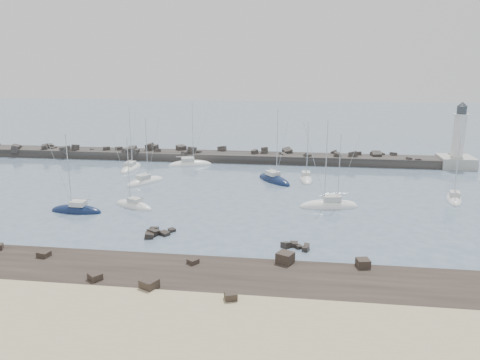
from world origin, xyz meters
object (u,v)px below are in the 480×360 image
(sailboat_2, at_px, (76,211))
(sailboat_3, at_px, (145,182))
(sailboat_5, at_px, (134,206))
(sailboat_4, at_px, (190,165))
(sailboat_1, at_px, (131,169))
(sailboat_7, at_px, (333,206))
(lighthouse, at_px, (457,153))
(sailboat_10, at_px, (454,200))
(sailboat_8, at_px, (274,180))
(sailboat_9, at_px, (329,206))
(sailboat_6, at_px, (306,179))

(sailboat_2, distance_m, sailboat_3, 18.62)
(sailboat_5, bearing_deg, sailboat_4, 86.64)
(sailboat_1, height_order, sailboat_4, sailboat_4)
(sailboat_7, bearing_deg, lighthouse, 49.14)
(sailboat_1, relative_size, sailboat_2, 1.08)
(sailboat_4, xyz_separation_m, sailboat_10, (49.08, -19.95, 0.00))
(sailboat_10, bearing_deg, lighthouse, 73.11)
(sailboat_8, height_order, sailboat_9, sailboat_8)
(sailboat_2, xyz_separation_m, sailboat_7, (38.78, 7.84, -0.01))
(lighthouse, height_order, sailboat_7, lighthouse)
(sailboat_2, distance_m, sailboat_8, 36.31)
(lighthouse, distance_m, sailboat_9, 43.15)
(sailboat_7, relative_size, sailboat_8, 0.84)
(lighthouse, xyz_separation_m, sailboat_6, (-31.88, -15.70, -2.95))
(sailboat_6, relative_size, sailboat_7, 0.99)
(sailboat_10, bearing_deg, sailboat_8, 164.04)
(sailboat_6, distance_m, sailboat_9, 17.04)
(sailboat_4, distance_m, sailboat_10, 52.98)
(sailboat_5, bearing_deg, sailboat_6, 37.41)
(lighthouse, distance_m, sailboat_5, 69.07)
(lighthouse, relative_size, sailboat_6, 1.19)
(sailboat_2, relative_size, sailboat_3, 0.98)
(sailboat_2, xyz_separation_m, sailboat_10, (58.56, 13.85, -0.01))
(sailboat_5, relative_size, sailboat_8, 0.80)
(sailboat_2, height_order, sailboat_5, sailboat_2)
(sailboat_10, bearing_deg, sailboat_4, 157.88)
(sailboat_5, relative_size, sailboat_9, 0.81)
(sailboat_8, distance_m, sailboat_9, 17.75)
(sailboat_6, xyz_separation_m, sailboat_8, (-6.01, -1.68, 0.02))
(sailboat_3, xyz_separation_m, sailboat_6, (29.83, 6.10, -0.00))
(lighthouse, bearing_deg, sailboat_5, -148.33)
(sailboat_1, height_order, sailboat_2, sailboat_1)
(sailboat_6, bearing_deg, sailboat_7, -75.45)
(lighthouse, xyz_separation_m, sailboat_2, (-66.44, -39.80, -2.94))
(sailboat_3, bearing_deg, sailboat_6, 11.55)
(lighthouse, relative_size, sailboat_1, 1.05)
(sailboat_8, xyz_separation_m, sailboat_9, (9.50, -15.00, 0.00))
(sailboat_2, relative_size, sailboat_8, 0.88)
(sailboat_3, relative_size, sailboat_8, 0.89)
(sailboat_2, relative_size, sailboat_5, 1.09)
(sailboat_1, xyz_separation_m, sailboat_3, (6.67, -10.46, -0.00))
(sailboat_5, xyz_separation_m, sailboat_8, (20.85, 18.86, 0.02))
(sailboat_3, distance_m, sailboat_10, 53.99)
(sailboat_1, relative_size, sailboat_9, 0.95)
(lighthouse, height_order, sailboat_5, lighthouse)
(sailboat_1, bearing_deg, sailboat_9, -27.75)
(sailboat_4, bearing_deg, sailboat_10, -22.12)
(sailboat_1, xyz_separation_m, sailboat_7, (40.73, -20.64, 0.00))
(sailboat_3, relative_size, sailboat_10, 1.09)
(sailboat_6, bearing_deg, sailboat_3, -168.45)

